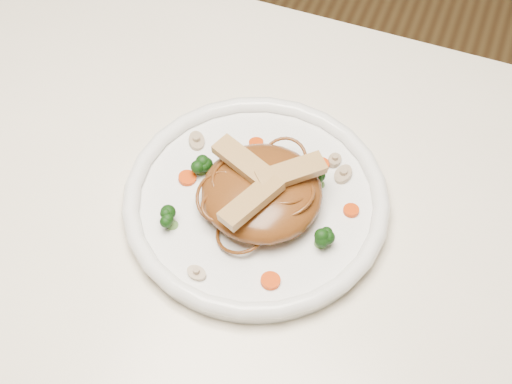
% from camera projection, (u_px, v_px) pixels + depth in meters
% --- Properties ---
extents(table, '(1.20, 0.80, 0.75)m').
position_uv_depth(table, '(193.00, 272.00, 0.86)').
color(table, white).
rests_on(table, ground).
extents(plate, '(0.34, 0.34, 0.02)m').
position_uv_depth(plate, '(256.00, 203.00, 0.79)').
color(plate, white).
rests_on(plate, table).
extents(noodle_mound, '(0.14, 0.14, 0.04)m').
position_uv_depth(noodle_mound, '(262.00, 192.00, 0.76)').
color(noodle_mound, brown).
rests_on(noodle_mound, plate).
extents(chicken_a, '(0.07, 0.07, 0.01)m').
position_uv_depth(chicken_a, '(291.00, 172.00, 0.74)').
color(chicken_a, tan).
rests_on(chicken_a, noodle_mound).
extents(chicken_b, '(0.08, 0.05, 0.01)m').
position_uv_depth(chicken_b, '(244.00, 162.00, 0.75)').
color(chicken_b, tan).
rests_on(chicken_b, noodle_mound).
extents(chicken_c, '(0.05, 0.08, 0.01)m').
position_uv_depth(chicken_c, '(252.00, 201.00, 0.72)').
color(chicken_c, tan).
rests_on(chicken_c, noodle_mound).
extents(broccoli_0, '(0.03, 0.03, 0.03)m').
position_uv_depth(broccoli_0, '(320.00, 177.00, 0.78)').
color(broccoli_0, black).
rests_on(broccoli_0, plate).
extents(broccoli_1, '(0.03, 0.03, 0.03)m').
position_uv_depth(broccoli_1, '(200.00, 163.00, 0.80)').
color(broccoli_1, black).
rests_on(broccoli_1, plate).
extents(broccoli_2, '(0.03, 0.03, 0.03)m').
position_uv_depth(broccoli_2, '(171.00, 218.00, 0.75)').
color(broccoli_2, black).
rests_on(broccoli_2, plate).
extents(broccoli_3, '(0.04, 0.04, 0.03)m').
position_uv_depth(broccoli_3, '(321.00, 236.00, 0.74)').
color(broccoli_3, black).
rests_on(broccoli_3, plate).
extents(carrot_0, '(0.03, 0.03, 0.00)m').
position_uv_depth(carrot_0, '(321.00, 165.00, 0.81)').
color(carrot_0, red).
rests_on(carrot_0, plate).
extents(carrot_1, '(0.03, 0.03, 0.00)m').
position_uv_depth(carrot_1, '(187.00, 178.00, 0.80)').
color(carrot_1, red).
rests_on(carrot_1, plate).
extents(carrot_2, '(0.02, 0.02, 0.00)m').
position_uv_depth(carrot_2, '(351.00, 210.00, 0.77)').
color(carrot_2, red).
rests_on(carrot_2, plate).
extents(carrot_3, '(0.02, 0.02, 0.00)m').
position_uv_depth(carrot_3, '(256.00, 143.00, 0.83)').
color(carrot_3, red).
rests_on(carrot_3, plate).
extents(carrot_4, '(0.03, 0.03, 0.00)m').
position_uv_depth(carrot_4, '(270.00, 281.00, 0.72)').
color(carrot_4, red).
rests_on(carrot_4, plate).
extents(mushroom_0, '(0.02, 0.02, 0.01)m').
position_uv_depth(mushroom_0, '(197.00, 273.00, 0.72)').
color(mushroom_0, '#C4AE93').
rests_on(mushroom_0, plate).
extents(mushroom_1, '(0.03, 0.03, 0.01)m').
position_uv_depth(mushroom_1, '(343.00, 174.00, 0.80)').
color(mushroom_1, '#C4AE93').
rests_on(mushroom_1, plate).
extents(mushroom_2, '(0.04, 0.04, 0.01)m').
position_uv_depth(mushroom_2, '(197.00, 141.00, 0.83)').
color(mushroom_2, '#C4AE93').
rests_on(mushroom_2, plate).
extents(mushroom_3, '(0.02, 0.02, 0.01)m').
position_uv_depth(mushroom_3, '(334.00, 160.00, 0.81)').
color(mushroom_3, '#C4AE93').
rests_on(mushroom_3, plate).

